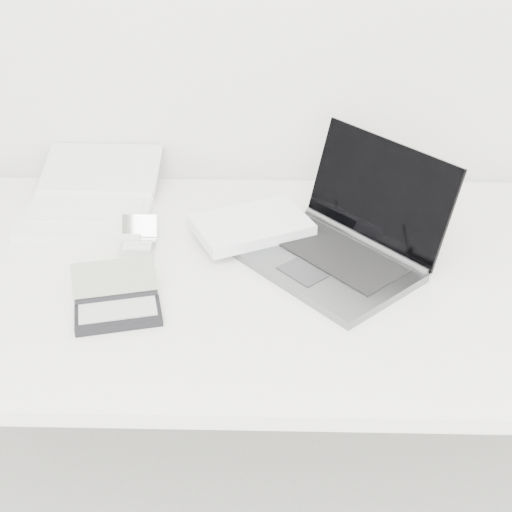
{
  "coord_description": "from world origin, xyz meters",
  "views": [
    {
      "loc": [
        -0.0,
        0.37,
        1.52
      ],
      "look_at": [
        -0.03,
        1.51,
        0.79
      ],
      "focal_mm": 50.0,
      "sensor_mm": 36.0,
      "label": 1
    }
  ],
  "objects_px": {
    "desk": "(271,290)",
    "laptop_large": "(314,237)",
    "palmtop_charcoal": "(117,305)",
    "netbook_open_white": "(90,203)"
  },
  "relations": [
    {
      "from": "desk",
      "to": "palmtop_charcoal",
      "type": "distance_m",
      "value": 0.32
    },
    {
      "from": "desk",
      "to": "netbook_open_white",
      "type": "height_order",
      "value": "netbook_open_white"
    },
    {
      "from": "laptop_large",
      "to": "netbook_open_white",
      "type": "relative_size",
      "value": 1.49
    },
    {
      "from": "laptop_large",
      "to": "netbook_open_white",
      "type": "bearing_deg",
      "value": -150.93
    },
    {
      "from": "desk",
      "to": "palmtop_charcoal",
      "type": "xyz_separation_m",
      "value": [
        -0.28,
        -0.14,
        0.06
      ]
    },
    {
      "from": "laptop_large",
      "to": "palmtop_charcoal",
      "type": "height_order",
      "value": "laptop_large"
    },
    {
      "from": "desk",
      "to": "laptop_large",
      "type": "relative_size",
      "value": 2.96
    },
    {
      "from": "laptop_large",
      "to": "desk",
      "type": "bearing_deg",
      "value": -93.82
    },
    {
      "from": "laptop_large",
      "to": "netbook_open_white",
      "type": "xyz_separation_m",
      "value": [
        -0.5,
        0.17,
        -0.02
      ]
    },
    {
      "from": "palmtop_charcoal",
      "to": "desk",
      "type": "bearing_deg",
      "value": 13.63
    }
  ]
}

